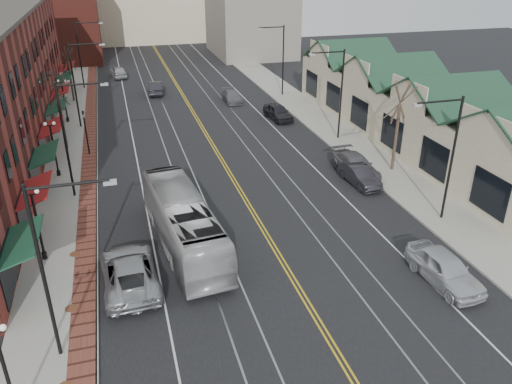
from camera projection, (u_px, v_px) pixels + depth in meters
ground at (310, 308)px, 24.36m from camera, size 160.00×160.00×0.00m
sidewalk_left at (70, 175)px, 38.63m from camera, size 4.00×120.00×0.15m
sidewalk_right at (352, 145)px, 44.61m from camera, size 4.00×120.00×0.15m
building_right at (415, 115)px, 45.14m from camera, size 8.00×36.00×4.60m
backdrop_left at (51, 13)px, 77.85m from camera, size 14.00×18.00×14.00m
backdrop_mid at (148, 16)px, 95.90m from camera, size 22.00×14.00×9.00m
backdrop_right at (250, 20)px, 81.91m from camera, size 12.00×16.00×11.00m
streetlight_l_0 at (52, 256)px, 19.42m from camera, size 3.33×0.25×8.00m
streetlight_l_1 at (70, 129)px, 33.25m from camera, size 3.33×0.25×8.00m
streetlight_l_2 at (78, 77)px, 47.09m from camera, size 3.33×0.25×8.00m
streetlight_l_3 at (82, 48)px, 60.92m from camera, size 3.33×0.25×8.00m
streetlight_r_0 at (448, 147)px, 30.11m from camera, size 3.33×0.25×8.00m
streetlight_r_1 at (337, 86)px, 43.95m from camera, size 3.33×0.25×8.00m
streetlight_r_2 at (280, 53)px, 57.78m from camera, size 3.33×0.25×8.00m
lamppost_l_0 at (7, 376)px, 17.62m from camera, size 0.84×0.28×4.27m
lamppost_l_1 at (38, 227)px, 27.13m from camera, size 0.84×0.28×4.27m
lamppost_l_2 at (54, 150)px, 37.51m from camera, size 0.84×0.28×4.27m
lamppost_l_3 at (65, 102)px, 49.61m from camera, size 0.84×0.28×4.27m
tree_left_near at (61, 111)px, 42.20m from camera, size 1.78×1.37×6.48m
tree_left_far at (70, 74)px, 56.14m from camera, size 1.66×1.28×6.02m
tree_right_mid at (397, 125)px, 37.95m from camera, size 1.90×1.46×6.93m
manhole_mid at (71, 308)px, 24.10m from camera, size 0.60×0.60×0.02m
manhole_far at (75, 254)px, 28.42m from camera, size 0.60×0.60×0.02m
traffic_signal at (86, 129)px, 41.45m from camera, size 0.18×0.15×3.80m
transit_bus at (183, 222)px, 28.83m from camera, size 3.76×11.53×3.15m
parked_suv at (129, 272)px, 25.70m from camera, size 3.02×6.08×1.65m
parked_car_a at (445, 269)px, 25.94m from camera, size 2.28×4.99×1.66m
parked_car_b at (359, 176)px, 36.98m from camera, size 1.78×4.38×1.41m
parked_car_c at (356, 166)px, 38.47m from camera, size 2.33×5.46×1.57m
parked_car_d at (278, 112)px, 51.25m from camera, size 2.31×4.74×1.56m
distant_car_left at (156, 88)px, 60.46m from camera, size 2.02×4.80×1.54m
distant_car_right at (232, 96)px, 57.35m from camera, size 1.82×4.41×1.28m
distant_car_far at (118, 72)px, 68.27m from camera, size 2.42×4.74×1.55m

